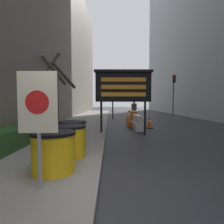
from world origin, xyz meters
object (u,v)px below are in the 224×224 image
at_px(message_board, 123,87).
at_px(jersey_barrier_white, 138,123).
at_px(traffic_cone_near, 150,122).
at_px(barrel_drum_back, 72,134).
at_px(warning_sign, 38,110).
at_px(barrel_drum_foreground, 54,151).
at_px(traffic_light_near_curb, 113,91).
at_px(pedestrian_worker, 134,108).
at_px(jersey_barrier_orange_near, 132,118).
at_px(barrel_drum_middle, 69,141).
at_px(traffic_light_far_side, 174,87).
at_px(traffic_cone_mid, 130,122).

height_order(message_board, jersey_barrier_white, message_board).
bearing_deg(traffic_cone_near, barrel_drum_back, -125.72).
bearing_deg(warning_sign, traffic_cone_near, 65.15).
bearing_deg(barrel_drum_foreground, barrel_drum_back, 91.26).
relative_size(traffic_light_near_curb, pedestrian_worker, 2.18).
bearing_deg(jersey_barrier_orange_near, barrel_drum_foreground, -106.72).
height_order(barrel_drum_middle, jersey_barrier_orange_near, barrel_drum_middle).
height_order(traffic_cone_near, traffic_light_near_curb, traffic_light_near_curb).
distance_m(traffic_light_near_curb, traffic_light_far_side, 7.48).
height_order(barrel_drum_foreground, traffic_cone_mid, barrel_drum_foreground).
xyz_separation_m(barrel_drum_middle, jersey_barrier_white, (2.64, 5.51, -0.19)).
relative_size(barrel_drum_foreground, barrel_drum_middle, 1.00).
distance_m(barrel_drum_foreground, jersey_barrier_orange_near, 9.42).
bearing_deg(traffic_cone_near, barrel_drum_middle, -120.17).
distance_m(warning_sign, pedestrian_worker, 14.48).
bearing_deg(pedestrian_worker, jersey_barrier_orange_near, 120.92).
height_order(jersey_barrier_orange_near, traffic_cone_mid, jersey_barrier_orange_near).
distance_m(traffic_cone_near, traffic_light_near_curb, 6.59).
bearing_deg(warning_sign, pedestrian_worker, 76.17).
bearing_deg(warning_sign, traffic_light_near_curb, 84.07).
relative_size(barrel_drum_back, warning_sign, 0.47).
bearing_deg(traffic_light_near_curb, traffic_cone_mid, -80.17).
distance_m(barrel_drum_back, traffic_light_near_curb, 11.01).
bearing_deg(jersey_barrier_white, barrel_drum_middle, -115.60).
bearing_deg(traffic_light_far_side, pedestrian_worker, -152.74).
bearing_deg(barrel_drum_back, traffic_cone_mid, 64.76).
distance_m(traffic_cone_near, traffic_light_far_side, 10.51).
bearing_deg(traffic_cone_mid, traffic_light_near_curb, 99.83).
relative_size(traffic_cone_near, traffic_light_near_curb, 0.20).
xyz_separation_m(barrel_drum_back, traffic_cone_mid, (2.40, 5.08, -0.20)).
relative_size(traffic_light_near_curb, traffic_light_far_side, 0.80).
bearing_deg(traffic_cone_near, traffic_cone_mid, 170.33).
bearing_deg(message_board, barrel_drum_middle, -114.65).
bearing_deg(traffic_light_near_curb, jersey_barrier_orange_near, -69.82).
relative_size(barrel_drum_middle, message_board, 0.29).
relative_size(message_board, jersey_barrier_orange_near, 1.40).
bearing_deg(barrel_drum_foreground, jersey_barrier_white, 67.29).
xyz_separation_m(barrel_drum_middle, traffic_cone_mid, (2.28, 6.05, -0.20)).
bearing_deg(traffic_cone_near, jersey_barrier_orange_near, 109.15).
xyz_separation_m(warning_sign, traffic_light_near_curb, (1.39, 13.34, 1.22)).
height_order(barrel_drum_back, warning_sign, warning_sign).
xyz_separation_m(jersey_barrier_white, traffic_light_far_side, (5.43, 9.30, 2.90)).
relative_size(barrel_drum_middle, warning_sign, 0.47).
bearing_deg(jersey_barrier_white, barrel_drum_back, -121.20).
bearing_deg(traffic_light_far_side, warning_sign, -116.33).
distance_m(barrel_drum_back, traffic_light_far_side, 16.31).
height_order(jersey_barrier_white, jersey_barrier_orange_near, jersey_barrier_orange_near).
bearing_deg(traffic_cone_mid, pedestrian_worker, 80.19).
xyz_separation_m(traffic_light_far_side, pedestrian_worker, (-4.69, -2.42, -2.28)).
xyz_separation_m(traffic_cone_near, traffic_light_near_curb, (-2.10, 5.82, 2.27)).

